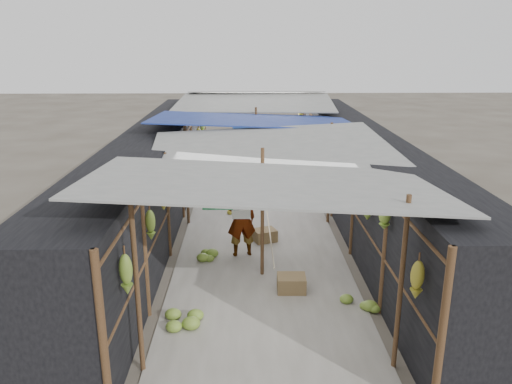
{
  "coord_description": "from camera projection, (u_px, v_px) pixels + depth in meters",
  "views": [
    {
      "loc": [
        -0.31,
        -6.12,
        4.5
      ],
      "look_at": [
        -0.09,
        4.63,
        1.25
      ],
      "focal_mm": 35.0,
      "sensor_mm": 36.0,
      "label": 1
    }
  ],
  "objects": [
    {
      "name": "stall_right",
      "position": [
        360.0,
        174.0,
        13.1
      ],
      "size": [
        1.4,
        15.0,
        2.3
      ],
      "primitive_type": "cube",
      "color": "black",
      "rests_on": "ground"
    },
    {
      "name": "stall_left",
      "position": [
        155.0,
        176.0,
        13.0
      ],
      "size": [
        1.4,
        15.0,
        2.3
      ],
      "primitive_type": "cube",
      "color": "black",
      "rests_on": "ground"
    },
    {
      "name": "vendor_seated",
      "position": [
        315.0,
        187.0,
        14.56
      ],
      "size": [
        0.46,
        0.62,
        0.86
      ],
      "primitive_type": "imported",
      "rotation": [
        0.0,
        0.0,
        -1.3
      ],
      "color": "#433E3A",
      "rests_on": "ground"
    },
    {
      "name": "crate_near",
      "position": [
        265.0,
        236.0,
        11.65
      ],
      "size": [
        0.61,
        0.55,
        0.3
      ],
      "primitive_type": "cube",
      "rotation": [
        0.0,
        0.0,
        0.35
      ],
      "color": "olive",
      "rests_on": "ground"
    },
    {
      "name": "crate_back",
      "position": [
        221.0,
        198.0,
        14.48
      ],
      "size": [
        0.49,
        0.41,
        0.3
      ],
      "primitive_type": "cube",
      "rotation": [
        0.0,
        0.0,
        0.05
      ],
      "color": "olive",
      "rests_on": "ground"
    },
    {
      "name": "market_canopy",
      "position": [
        259.0,
        125.0,
        13.0
      ],
      "size": [
        5.62,
        15.2,
        2.77
      ],
      "color": "brown",
      "rests_on": "ground"
    },
    {
      "name": "floor_bananas",
      "position": [
        260.0,
        207.0,
        13.67
      ],
      "size": [
        3.95,
        9.34,
        0.36
      ],
      "color": "#9D9328",
      "rests_on": "ground"
    },
    {
      "name": "black_basin",
      "position": [
        291.0,
        170.0,
        17.82
      ],
      "size": [
        0.65,
        0.65,
        0.2
      ],
      "primitive_type": "cylinder",
      "color": "black",
      "rests_on": "ground"
    },
    {
      "name": "aisle_slab",
      "position": [
        258.0,
        216.0,
        13.38
      ],
      "size": [
        3.6,
        16.0,
        0.02
      ],
      "primitive_type": "cube",
      "color": "#9E998E",
      "rests_on": "ground"
    },
    {
      "name": "vendor_elderly",
      "position": [
        241.0,
        219.0,
        10.69
      ],
      "size": [
        0.7,
        0.53,
        1.71
      ],
      "primitive_type": "imported",
      "rotation": [
        0.0,
        0.0,
        3.35
      ],
      "color": "white",
      "rests_on": "ground"
    },
    {
      "name": "hanging_bananas",
      "position": [
        260.0,
        157.0,
        12.87
      ],
      "size": [
        3.96,
        14.19,
        0.75
      ],
      "color": "olive",
      "rests_on": "ground"
    },
    {
      "name": "ground",
      "position": [
        269.0,
        368.0,
        7.16
      ],
      "size": [
        80.0,
        80.0,
        0.0
      ],
      "primitive_type": "plane",
      "color": "#6B6356",
      "rests_on": "ground"
    },
    {
      "name": "crate_mid",
      "position": [
        291.0,
        284.0,
        9.31
      ],
      "size": [
        0.54,
        0.44,
        0.32
      ],
      "primitive_type": "cube",
      "rotation": [
        0.0,
        0.0,
        -0.02
      ],
      "color": "olive",
      "rests_on": "ground"
    },
    {
      "name": "shopper_blue",
      "position": [
        248.0,
        166.0,
        15.6
      ],
      "size": [
        0.92,
        0.82,
        1.56
      ],
      "primitive_type": "imported",
      "rotation": [
        0.0,
        0.0,
        0.36
      ],
      "color": "navy",
      "rests_on": "ground"
    }
  ]
}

